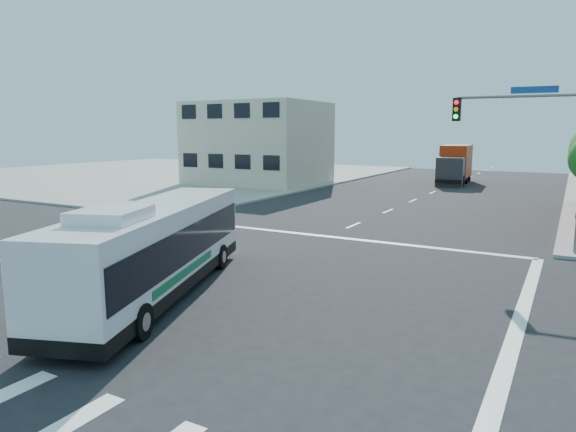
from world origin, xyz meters
The scene contains 6 objects.
ground centered at (0.00, 0.00, 0.00)m, with size 120.00×120.00×0.00m, color black.
sidewalk_nw centered at (-35.00, 35.00, 0.07)m, with size 50.00×50.00×0.15m, color gray.
building_west centered at (-17.02, 29.98, 4.01)m, with size 12.06×10.06×8.00m.
signal_mast_ne centered at (9.08, 10.62, 4.98)m, with size 7.91×1.13×8.07m.
transit_bus centered at (-0.80, -1.57, 1.55)m, with size 5.79×10.86×3.17m.
box_truck centered at (-0.03, 40.02, 1.86)m, with size 3.10×8.67×3.83m.
Camera 1 is at (10.48, -13.26, 5.12)m, focal length 32.00 mm.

